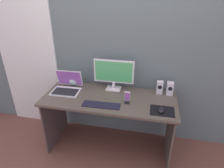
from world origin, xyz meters
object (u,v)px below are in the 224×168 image
at_px(mouse, 161,110).
at_px(keyboard_external, 101,105).
at_px(phone_in_dock, 127,99).
at_px(monitor, 114,73).
at_px(laptop, 67,87).
at_px(speaker_near_monitor, 160,87).
at_px(fishbowl, 74,79).
at_px(speaker_right, 170,89).

bearing_deg(mouse, keyboard_external, -175.91).
bearing_deg(phone_in_dock, monitor, 126.39).
bearing_deg(phone_in_dock, laptop, 170.43).
bearing_deg(speaker_near_monitor, phone_in_dock, -140.17).
relative_size(monitor, keyboard_external, 1.19).
bearing_deg(monitor, fishbowl, 178.54).
bearing_deg(speaker_right, keyboard_external, -151.15).
height_order(speaker_right, laptop, laptop).
bearing_deg(keyboard_external, speaker_right, 27.12).
relative_size(monitor, mouse, 4.91).
bearing_deg(mouse, fishbowl, 163.13).
xyz_separation_m(speaker_near_monitor, fishbowl, (-1.09, 0.01, -0.01)).
relative_size(speaker_near_monitor, phone_in_dock, 1.14).
bearing_deg(speaker_right, speaker_near_monitor, 179.99).
height_order(laptop, keyboard_external, laptop).
bearing_deg(laptop, speaker_right, 7.49).
distance_m(speaker_right, speaker_near_monitor, 0.12).
relative_size(monitor, speaker_near_monitor, 3.09).
xyz_separation_m(laptop, keyboard_external, (0.50, -0.24, -0.04)).
height_order(laptop, phone_in_dock, laptop).
distance_m(laptop, phone_in_dock, 0.78).
height_order(monitor, laptop, monitor).
relative_size(laptop, fishbowl, 2.21).
relative_size(monitor, fishbowl, 3.17).
distance_m(laptop, keyboard_external, 0.56).
xyz_separation_m(mouse, phone_in_dock, (-0.37, 0.10, 0.03)).
distance_m(mouse, phone_in_dock, 0.38).
relative_size(mouse, phone_in_dock, 0.72).
bearing_deg(monitor, phone_in_dock, -53.61).
height_order(monitor, speaker_near_monitor, monitor).
xyz_separation_m(speaker_right, laptop, (-1.23, -0.16, -0.03)).
relative_size(monitor, phone_in_dock, 3.52).
height_order(laptop, mouse, laptop).
bearing_deg(speaker_right, phone_in_dock, -148.08).
height_order(monitor, mouse, monitor).
height_order(speaker_near_monitor, keyboard_external, speaker_near_monitor).
height_order(speaker_near_monitor, mouse, speaker_near_monitor).
distance_m(speaker_right, laptop, 1.24).
xyz_separation_m(monitor, keyboard_external, (-0.06, -0.40, -0.21)).
bearing_deg(monitor, speaker_right, 0.49).
bearing_deg(fishbowl, speaker_right, -0.37).
xyz_separation_m(fishbowl, mouse, (1.11, -0.40, -0.05)).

